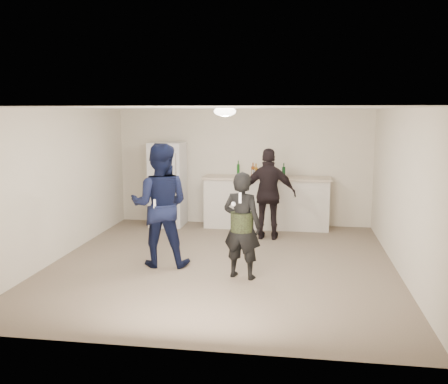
# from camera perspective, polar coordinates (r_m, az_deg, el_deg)

# --- Properties ---
(floor) EXTENTS (6.00, 6.00, 0.00)m
(floor) POSITION_cam_1_polar(r_m,az_deg,el_deg) (8.20, -0.21, -8.18)
(floor) COLOR #6B5B4C
(floor) RESTS_ON ground
(ceiling) EXTENTS (6.00, 6.00, 0.00)m
(ceiling) POSITION_cam_1_polar(r_m,az_deg,el_deg) (7.83, -0.22, 9.57)
(ceiling) COLOR silver
(ceiling) RESTS_ON wall_back
(wall_back) EXTENTS (6.00, 0.00, 6.00)m
(wall_back) POSITION_cam_1_polar(r_m,az_deg,el_deg) (10.87, 2.21, 2.84)
(wall_back) COLOR beige
(wall_back) RESTS_ON floor
(wall_front) EXTENTS (6.00, 0.00, 6.00)m
(wall_front) POSITION_cam_1_polar(r_m,az_deg,el_deg) (5.03, -5.47, -4.61)
(wall_front) COLOR beige
(wall_front) RESTS_ON floor
(wall_left) EXTENTS (0.00, 6.00, 6.00)m
(wall_left) POSITION_cam_1_polar(r_m,az_deg,el_deg) (8.77, -18.28, 0.87)
(wall_left) COLOR beige
(wall_left) RESTS_ON floor
(wall_right) EXTENTS (0.00, 6.00, 6.00)m
(wall_right) POSITION_cam_1_polar(r_m,az_deg,el_deg) (7.98, 19.70, 0.01)
(wall_right) COLOR beige
(wall_right) RESTS_ON floor
(counter) EXTENTS (2.60, 0.56, 1.05)m
(counter) POSITION_cam_1_polar(r_m,az_deg,el_deg) (10.60, 4.85, -1.30)
(counter) COLOR beige
(counter) RESTS_ON floor
(counter_top) EXTENTS (2.68, 0.64, 0.04)m
(counter_top) POSITION_cam_1_polar(r_m,az_deg,el_deg) (10.52, 4.89, 1.62)
(counter_top) COLOR beige
(counter_top) RESTS_ON counter
(fridge) EXTENTS (0.70, 0.70, 1.80)m
(fridge) POSITION_cam_1_polar(r_m,az_deg,el_deg) (10.82, -6.46, 0.89)
(fridge) COLOR silver
(fridge) RESTS_ON floor
(fridge_handle) EXTENTS (0.02, 0.02, 0.60)m
(fridge_handle) POSITION_cam_1_polar(r_m,az_deg,el_deg) (10.34, -5.53, 2.76)
(fridge_handle) COLOR silver
(fridge_handle) RESTS_ON fridge
(ceiling_dome) EXTENTS (0.36, 0.36, 0.16)m
(ceiling_dome) POSITION_cam_1_polar(r_m,az_deg,el_deg) (8.12, 0.11, 9.20)
(ceiling_dome) COLOR white
(ceiling_dome) RESTS_ON ceiling
(shaker) EXTENTS (0.08, 0.08, 0.17)m
(shaker) POSITION_cam_1_polar(r_m,az_deg,el_deg) (10.38, 3.40, 2.12)
(shaker) COLOR #B8B8BD
(shaker) RESTS_ON counter_top
(man) EXTENTS (1.02, 0.82, 1.96)m
(man) POSITION_cam_1_polar(r_m,az_deg,el_deg) (7.97, -7.33, -1.50)
(man) COLOR #101843
(man) RESTS_ON floor
(woman) EXTENTS (0.66, 0.52, 1.59)m
(woman) POSITION_cam_1_polar(r_m,az_deg,el_deg) (7.34, 2.07, -3.84)
(woman) COLOR black
(woman) RESTS_ON floor
(camo_shorts) EXTENTS (0.34, 0.34, 0.28)m
(camo_shorts) POSITION_cam_1_polar(r_m,az_deg,el_deg) (7.32, 2.07, -3.42)
(camo_shorts) COLOR #293819
(camo_shorts) RESTS_ON woman
(spectator) EXTENTS (1.04, 0.44, 1.76)m
(spectator) POSITION_cam_1_polar(r_m,az_deg,el_deg) (9.61, 5.17, -0.24)
(spectator) COLOR black
(spectator) RESTS_ON floor
(remote_man) EXTENTS (0.04, 0.04, 0.15)m
(remote_man) POSITION_cam_1_polar(r_m,az_deg,el_deg) (7.69, -7.90, -1.37)
(remote_man) COLOR white
(remote_man) RESTS_ON man
(nunchuk_man) EXTENTS (0.07, 0.07, 0.07)m
(nunchuk_man) POSITION_cam_1_polar(r_m,az_deg,el_deg) (7.70, -6.97, -1.87)
(nunchuk_man) COLOR silver
(nunchuk_man) RESTS_ON man
(remote_woman) EXTENTS (0.04, 0.04, 0.15)m
(remote_woman) POSITION_cam_1_polar(r_m,az_deg,el_deg) (7.00, 1.86, -0.66)
(remote_woman) COLOR white
(remote_woman) RESTS_ON woman
(nunchuk_woman) EXTENTS (0.07, 0.07, 0.07)m
(nunchuk_woman) POSITION_cam_1_polar(r_m,az_deg,el_deg) (7.06, 1.08, -1.40)
(nunchuk_woman) COLOR silver
(nunchuk_woman) RESTS_ON woman
(bottle_cluster) EXTENTS (1.02, 0.24, 0.26)m
(bottle_cluster) POSITION_cam_1_polar(r_m,az_deg,el_deg) (10.49, 3.90, 2.34)
(bottle_cluster) COLOR #113D19
(bottle_cluster) RESTS_ON counter_top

